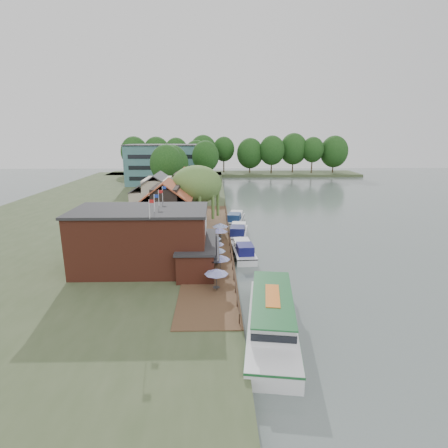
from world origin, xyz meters
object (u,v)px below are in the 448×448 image
object	(u,v)px
umbrella_5	(220,236)
pub	(158,239)
umbrella_4	(213,243)
swan	(254,311)
cottage_c	(184,189)
willow	(197,196)
umbrella_3	(216,249)
cruiser_1	(238,231)
cruiser_2	(235,218)
umbrella_1	(220,265)
cruiser_0	(243,248)
umbrella_2	(217,256)
cottage_b	(158,196)
hotel_block	(168,164)
umbrella_0	(216,280)
cottage_a	(167,207)
umbrella_6	(220,231)
tour_boat	(272,316)

from	to	relation	value
umbrella_5	pub	bearing A→B (deg)	-128.94
umbrella_4	swan	distance (m)	15.42
cottage_c	willow	distance (m)	14.46
umbrella_3	umbrella_4	size ratio (longest dim) A/B	1.00
cruiser_1	cruiser_2	bearing A→B (deg)	96.75
umbrella_1	cruiser_0	bearing A→B (deg)	69.89
umbrella_5	cruiser_1	xyz separation A→B (m)	(3.10, 6.51, -1.09)
umbrella_5	cruiser_1	size ratio (longest dim) A/B	0.24
cottage_c	umbrella_1	distance (m)	37.24
umbrella_2	umbrella_3	bearing A→B (deg)	91.24
umbrella_2	swan	distance (m)	10.48
cottage_b	swan	size ratio (longest dim) A/B	21.82
hotel_block	umbrella_0	size ratio (longest dim) A/B	10.35
cruiser_0	swan	size ratio (longest dim) A/B	21.60
cottage_b	cruiser_0	world-z (taller)	cottage_b
umbrella_2	cruiser_2	distance (m)	24.64
umbrella_0	cruiser_0	xyz separation A→B (m)	(3.75, 13.16, -1.14)
cottage_a	cottage_c	size ratio (longest dim) A/B	1.01
umbrella_2	umbrella_3	distance (m)	2.63
pub	cruiser_1	size ratio (longest dim) A/B	2.03
hotel_block	umbrella_1	distance (m)	75.13
pub	cottage_b	bearing A→B (deg)	99.09
umbrella_4	cottage_c	bearing A→B (deg)	102.44
hotel_block	umbrella_6	size ratio (longest dim) A/B	10.36
umbrella_1	cottage_c	bearing A→B (deg)	101.22
umbrella_0	swan	world-z (taller)	umbrella_0
umbrella_2	umbrella_6	distance (m)	11.40
cruiser_0	tour_boat	distance (m)	19.36
swan	willow	bearing A→B (deg)	103.13
hotel_block	umbrella_2	distance (m)	72.36
umbrella_5	tour_boat	size ratio (longest dim) A/B	0.16
umbrella_5	swan	xyz separation A→B (m)	(3.06, -18.31, -2.07)
hotel_block	umbrella_5	world-z (taller)	hotel_block
willow	cruiser_0	bearing A→B (deg)	-62.35
willow	umbrella_6	distance (m)	9.95
pub	umbrella_5	bearing A→B (deg)	51.06
cottage_b	willow	xyz separation A→B (m)	(7.50, -5.00, 0.96)
umbrella_6	swan	xyz separation A→B (m)	(2.92, -21.05, -2.07)
cottage_c	cruiser_0	bearing A→B (deg)	-69.00
tour_boat	cottage_c	bearing A→B (deg)	111.60
swan	pub	bearing A→B (deg)	137.98
cruiser_2	swan	xyz separation A→B (m)	(-0.08, -34.02, -0.96)
willow	umbrella_4	distance (m)	15.35
pub	umbrella_3	distance (m)	7.78
cottage_a	cruiser_1	world-z (taller)	cottage_a
umbrella_3	umbrella_6	distance (m)	8.78
hotel_block	cruiser_2	xyz separation A→B (m)	(18.41, -46.29, -5.97)
pub	cottage_b	world-z (taller)	cottage_b
cruiser_2	umbrella_2	bearing A→B (deg)	-88.38
cottage_a	cruiser_0	xyz separation A→B (m)	(11.52, -8.40, -4.11)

